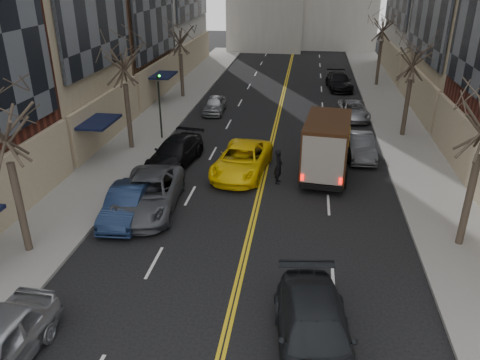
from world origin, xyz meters
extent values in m
cube|color=slate|center=(-9.00, 27.00, 0.07)|extent=(4.00, 66.00, 0.15)
cube|color=slate|center=(9.00, 27.00, 0.07)|extent=(4.00, 66.00, 0.15)
cube|color=black|center=(-10.00, 18.00, 2.40)|extent=(2.00, 3.00, 0.15)
cube|color=black|center=(-10.90, 18.00, 1.35)|extent=(0.20, 3.00, 2.50)
cube|color=black|center=(-10.00, 31.00, 2.40)|extent=(2.00, 3.00, 0.15)
cube|color=black|center=(-10.90, 31.00, 1.35)|extent=(0.20, 3.00, 2.50)
cylinder|color=#382D23|center=(-8.80, 8.00, 2.06)|extent=(0.30, 0.30, 3.83)
cylinder|color=#382D23|center=(-8.80, 20.00, 2.17)|extent=(0.30, 0.30, 4.05)
cylinder|color=#382D23|center=(-8.80, 33.00, 1.99)|extent=(0.30, 0.30, 3.69)
cylinder|color=#382D23|center=(8.80, 11.00, 2.13)|extent=(0.30, 0.30, 3.96)
cylinder|color=#382D23|center=(8.80, 25.00, 2.04)|extent=(0.30, 0.30, 3.78)
cylinder|color=#382D23|center=(8.80, 40.00, 2.22)|extent=(0.30, 0.30, 4.14)
cylinder|color=black|center=(-7.40, 22.00, 2.05)|extent=(0.12, 0.12, 3.80)
imported|color=black|center=(-7.40, 22.00, 4.40)|extent=(0.15, 0.18, 0.90)
sphere|color=#0CE526|center=(-7.25, 21.90, 4.35)|extent=(0.14, 0.14, 0.14)
cube|color=black|center=(3.39, 17.83, 0.53)|extent=(2.72, 6.31, 0.29)
cube|color=black|center=(3.62, 20.07, 1.48)|extent=(2.41, 1.85, 2.01)
cube|color=black|center=(3.33, 17.30, 1.92)|extent=(2.77, 4.90, 2.87)
cube|color=black|center=(3.09, 14.89, 0.53)|extent=(2.21, 0.40, 0.29)
cube|color=red|center=(2.13, 14.97, 0.96)|extent=(0.18, 0.07, 0.34)
cube|color=red|center=(4.04, 14.78, 0.96)|extent=(0.18, 0.07, 0.34)
cube|color=gold|center=(2.18, 17.47, 2.49)|extent=(0.13, 0.86, 0.86)
cube|color=gold|center=(4.50, 17.23, 2.49)|extent=(0.13, 0.86, 0.86)
cylinder|color=black|center=(2.47, 19.94, 0.46)|extent=(0.36, 0.94, 0.92)
cylinder|color=black|center=(4.72, 19.71, 0.46)|extent=(0.36, 0.94, 0.92)
cylinder|color=black|center=(2.10, 16.32, 0.46)|extent=(0.36, 0.94, 0.92)
cylinder|color=black|center=(4.35, 16.09, 0.46)|extent=(0.36, 0.94, 0.92)
imported|color=black|center=(2.76, 4.00, 0.81)|extent=(2.90, 5.79, 1.61)
cube|color=black|center=(2.76, 4.81, 1.47)|extent=(0.13, 0.04, 0.09)
cube|color=blue|center=(2.76, 4.78, 1.47)|extent=(0.10, 0.01, 0.06)
imported|color=yellow|center=(-1.27, 17.22, 0.80)|extent=(3.23, 5.98, 1.59)
imported|color=black|center=(0.85, 16.23, 0.95)|extent=(0.49, 0.72, 1.90)
imported|color=#13203C|center=(-5.82, 11.34, 0.74)|extent=(1.86, 4.57, 1.47)
imported|color=#494B51|center=(-5.10, 12.32, 0.83)|extent=(3.28, 6.18, 1.65)
imported|color=black|center=(-5.33, 17.97, 0.76)|extent=(2.81, 5.45, 1.51)
imported|color=#95989C|center=(-5.10, 28.83, 0.65)|extent=(1.70, 3.90, 1.31)
imported|color=#43454A|center=(5.55, 20.66, 0.71)|extent=(1.68, 4.38, 1.42)
imported|color=#989A9F|center=(5.74, 28.82, 0.64)|extent=(2.37, 4.72, 1.28)
imported|color=black|center=(5.11, 38.21, 0.74)|extent=(2.63, 5.31, 1.48)
camera|label=1|loc=(2.09, -6.85, 10.73)|focal=35.00mm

